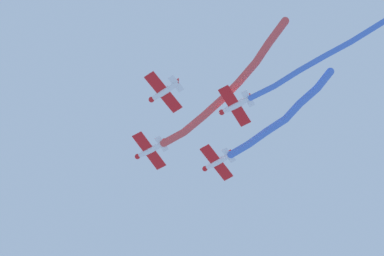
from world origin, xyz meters
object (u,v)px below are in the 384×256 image
Objects in this scene: airplane_right_wing at (217,162)px; airplane_slot at (235,106)px; airplane_left_wing at (164,92)px; airplane_lead at (150,150)px.

airplane_right_wing reaches higher than airplane_slot.
airplane_left_wing is 12.57m from airplane_right_wing.
airplane_slot is at bearing 178.94° from airplane_lead.
airplane_slot is (1.35, 12.48, -0.20)m from airplane_lead.
airplane_slot is at bearing -131.84° from airplane_left_wing.
airplane_lead is 0.99× the size of airplane_left_wing.
airplane_lead is 12.56m from airplane_slot.
airplane_slot is at bearing 136.85° from airplane_right_wing.
airplane_right_wing is 1.01× the size of airplane_slot.
airplane_lead is at bearing -41.77° from airplane_left_wing.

